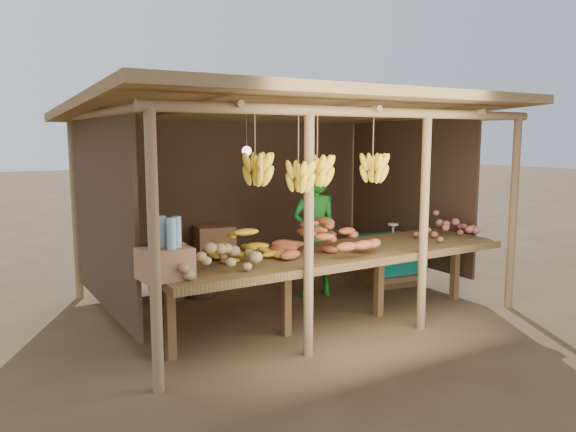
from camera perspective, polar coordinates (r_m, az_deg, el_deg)
ground at (r=6.82m, az=0.00°, el=-8.76°), size 60.00×60.00×0.00m
stall_structure at (r=6.51m, az=-0.58°, el=7.59°), size 4.70×3.50×2.43m
counter at (r=5.87m, az=4.84°, el=-4.12°), size 3.90×1.05×0.80m
potato_heap at (r=5.00m, az=-7.67°, el=-3.44°), size 1.17×0.94×0.37m
sweet_potato_heap at (r=5.69m, az=4.62°, el=-2.02°), size 1.16×0.73×0.36m
onion_heap at (r=6.88m, az=16.12°, el=-0.58°), size 1.02×0.83×0.36m
banana_pile at (r=5.46m, az=-4.76°, el=-2.52°), size 0.75×0.56×0.35m
tomato_basin at (r=5.45m, az=-12.38°, el=-3.54°), size 0.45×0.45×0.23m
bottle_box at (r=4.78m, az=-12.42°, el=-3.91°), size 0.44×0.36×0.52m
vendor at (r=6.94m, az=2.70°, el=-1.78°), size 0.65×0.51×1.58m
tarp_crate at (r=7.70m, az=10.33°, el=-4.26°), size 0.78×0.69×0.85m
carton_stack at (r=7.52m, az=-8.67°, el=-4.55°), size 1.08×0.46×0.78m
burlap_sacks at (r=7.01m, az=-10.43°, el=-6.09°), size 0.90×0.47×0.64m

